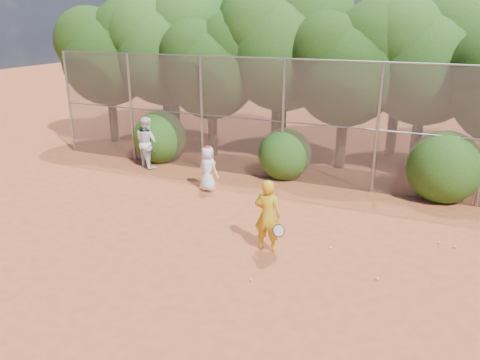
% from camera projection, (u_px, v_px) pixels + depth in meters
% --- Properties ---
extents(ground, '(80.00, 80.00, 0.00)m').
position_uv_depth(ground, '(236.00, 267.00, 10.35)').
color(ground, '#A64925').
rests_on(ground, ground).
extents(fence_back, '(20.05, 0.09, 4.03)m').
position_uv_depth(fence_back, '(309.00, 122.00, 14.91)').
color(fence_back, gray).
rests_on(fence_back, ground).
extents(tree_0, '(4.38, 3.81, 6.00)m').
position_uv_depth(tree_0, '(109.00, 50.00, 19.59)').
color(tree_0, black).
rests_on(tree_0, ground).
extents(tree_1, '(4.64, 4.03, 6.35)m').
position_uv_depth(tree_1, '(166.00, 45.00, 19.00)').
color(tree_1, black).
rests_on(tree_1, ground).
extents(tree_2, '(3.99, 3.47, 5.47)m').
position_uv_depth(tree_2, '(213.00, 63.00, 17.63)').
color(tree_2, black).
rests_on(tree_2, ground).
extents(tree_3, '(4.89, 4.26, 6.70)m').
position_uv_depth(tree_3, '(286.00, 41.00, 17.29)').
color(tree_3, black).
rests_on(tree_3, ground).
extents(tree_4, '(4.19, 3.64, 5.73)m').
position_uv_depth(tree_4, '(349.00, 63.00, 16.03)').
color(tree_4, black).
rests_on(tree_4, ground).
extents(tree_5, '(4.51, 3.92, 6.17)m').
position_uv_depth(tree_5, '(429.00, 54.00, 15.68)').
color(tree_5, black).
rests_on(tree_5, ground).
extents(tree_9, '(4.83, 4.20, 6.62)m').
position_uv_depth(tree_9, '(174.00, 38.00, 21.31)').
color(tree_9, black).
rests_on(tree_9, ground).
extents(tree_10, '(5.15, 4.48, 7.06)m').
position_uv_depth(tree_10, '(280.00, 32.00, 19.49)').
color(tree_10, black).
rests_on(tree_10, ground).
extents(tree_11, '(4.64, 4.03, 6.35)m').
position_uv_depth(tree_11, '(403.00, 47.00, 17.40)').
color(tree_11, black).
rests_on(tree_11, ground).
extents(bush_0, '(2.00, 2.00, 2.00)m').
position_uv_depth(bush_0, '(160.00, 135.00, 17.74)').
color(bush_0, '#1F4611').
rests_on(bush_0, ground).
extents(bush_1, '(1.80, 1.80, 1.80)m').
position_uv_depth(bush_1, '(285.00, 152.00, 15.88)').
color(bush_1, '#1F4611').
rests_on(bush_1, ground).
extents(bush_2, '(2.20, 2.20, 2.20)m').
position_uv_depth(bush_2, '(445.00, 164.00, 13.92)').
color(bush_2, '#1F4611').
rests_on(bush_2, ground).
extents(player_yellow, '(0.84, 0.58, 1.76)m').
position_uv_depth(player_yellow, '(268.00, 216.00, 10.83)').
color(player_yellow, gold).
rests_on(player_yellow, ground).
extents(player_teen, '(0.79, 0.60, 1.47)m').
position_uv_depth(player_teen, '(208.00, 168.00, 14.70)').
color(player_teen, white).
rests_on(player_teen, ground).
extents(player_white, '(1.12, 1.02, 1.87)m').
position_uv_depth(player_white, '(147.00, 142.00, 16.97)').
color(player_white, white).
rests_on(player_white, ground).
extents(ball_0, '(0.07, 0.07, 0.07)m').
position_uv_depth(ball_0, '(330.00, 248.00, 11.12)').
color(ball_0, '#BDD426').
rests_on(ball_0, ground).
extents(ball_1, '(0.07, 0.07, 0.07)m').
position_uv_depth(ball_1, '(439.00, 243.00, 11.38)').
color(ball_1, '#BDD426').
rests_on(ball_1, ground).
extents(ball_2, '(0.07, 0.07, 0.07)m').
position_uv_depth(ball_2, '(251.00, 280.00, 9.77)').
color(ball_2, '#BDD426').
rests_on(ball_2, ground).
extents(ball_3, '(0.07, 0.07, 0.07)m').
position_uv_depth(ball_3, '(377.00, 279.00, 9.81)').
color(ball_3, '#BDD426').
rests_on(ball_3, ground).
extents(ball_4, '(0.07, 0.07, 0.07)m').
position_uv_depth(ball_4, '(455.00, 247.00, 11.16)').
color(ball_4, '#BDD426').
rests_on(ball_4, ground).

